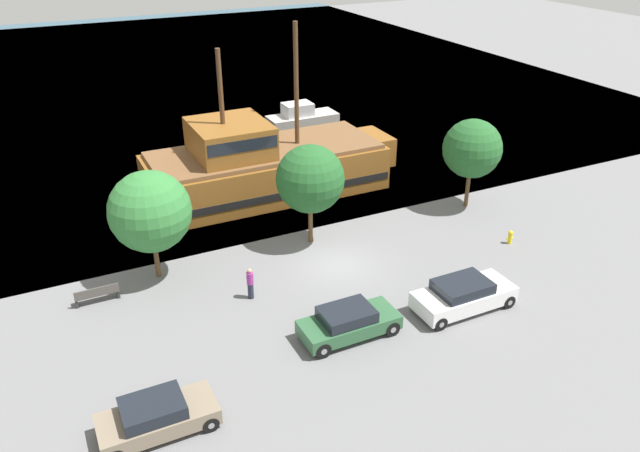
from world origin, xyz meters
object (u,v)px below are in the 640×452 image
parked_car_curb_mid (463,295)px  parked_car_curb_rear (157,416)px  pirate_ship (263,166)px  moored_boat_dockside (301,117)px  fire_hydrant (510,237)px  parked_car_curb_front (349,322)px  pedestrian_walking_near (250,283)px  bench_promenade_east (97,294)px

parked_car_curb_mid → parked_car_curb_rear: parked_car_curb_mid is taller
pirate_ship → moored_boat_dockside: (7.75, 11.34, -1.13)m
pirate_ship → fire_hydrant: pirate_ship is taller
pirate_ship → parked_car_curb_mid: size_ratio=3.42×
pirate_ship → parked_car_curb_front: pirate_ship is taller
parked_car_curb_front → pirate_ship: bearing=81.6°
pirate_ship → fire_hydrant: (9.38, -12.09, -1.39)m
pirate_ship → parked_car_curb_mid: (3.31, -15.88, -1.07)m
parked_car_curb_mid → fire_hydrant: parked_car_curb_mid is taller
fire_hydrant → pirate_ship: bearing=127.8°
moored_boat_dockside → parked_car_curb_rear: (-18.50, -28.54, -0.01)m
moored_boat_dockside → pedestrian_walking_near: size_ratio=3.69×
parked_car_curb_rear → bench_promenade_east: bearing=94.2°
parked_car_curb_front → bench_promenade_east: parked_car_curb_front is taller
parked_car_curb_front → pedestrian_walking_near: bearing=121.0°
moored_boat_dockside → parked_car_curb_front: 28.53m
pirate_ship → bench_promenade_east: (-11.42, -8.13, -1.35)m
fire_hydrant → pedestrian_walking_near: 14.41m
parked_car_curb_front → parked_car_curb_rear: size_ratio=1.04×
fire_hydrant → parked_car_curb_mid: bearing=-148.0°
moored_boat_dockside → parked_car_curb_rear: moored_boat_dockside is taller
pedestrian_walking_near → parked_car_curb_rear: bearing=-132.4°
parked_car_curb_mid → pedestrian_walking_near: (-8.28, 5.00, 0.06)m
parked_car_curb_front → fire_hydrant: bearing=15.7°
parked_car_curb_rear → pirate_ship: bearing=58.0°
moored_boat_dockside → parked_car_curb_front: size_ratio=1.37×
pirate_ship → fire_hydrant: bearing=-52.2°
parked_car_curb_mid → parked_car_curb_front: bearing=174.8°
pedestrian_walking_near → fire_hydrant: bearing=-4.8°
parked_car_curb_front → parked_car_curb_mid: bearing=-5.2°
pedestrian_walking_near → parked_car_curb_mid: bearing=-31.1°
fire_hydrant → parked_car_curb_front: bearing=-164.3°
pirate_ship → moored_boat_dockside: 13.78m
moored_boat_dockside → parked_car_curb_front: moored_boat_dockside is taller
parked_car_curb_rear → bench_promenade_east: (-0.67, 9.07, -0.21)m
parked_car_curb_front → parked_car_curb_mid: parked_car_curb_mid is taller
parked_car_curb_rear → fire_hydrant: parked_car_curb_rear is taller
parked_car_curb_rear → fire_hydrant: (20.13, 5.11, -0.25)m
parked_car_curb_front → pedestrian_walking_near: (-2.70, 4.49, 0.10)m
moored_boat_dockside → bench_promenade_east: 27.32m
parked_car_curb_rear → bench_promenade_east: 9.09m
moored_boat_dockside → fire_hydrant: 23.49m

